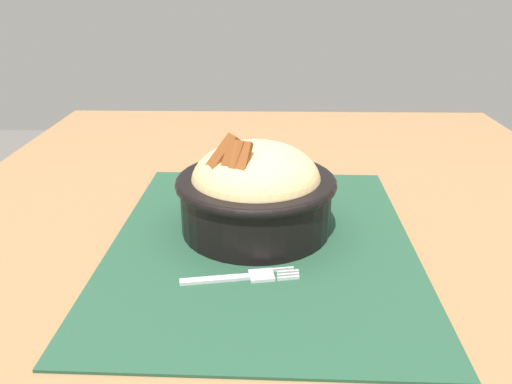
# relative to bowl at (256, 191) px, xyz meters

# --- Properties ---
(table) EXTENTS (1.38, 0.98, 0.72)m
(table) POSITION_rel_bowl_xyz_m (0.07, 0.04, -0.11)
(table) COLOR olive
(table) RESTS_ON ground_plane
(placemat) EXTENTS (0.46, 0.37, 0.00)m
(placemat) POSITION_rel_bowl_xyz_m (0.03, 0.01, -0.05)
(placemat) COLOR #1E422D
(placemat) RESTS_ON table
(bowl) EXTENTS (0.22, 0.22, 0.13)m
(bowl) POSITION_rel_bowl_xyz_m (0.00, 0.00, 0.00)
(bowl) COLOR black
(bowl) RESTS_ON placemat
(fork) EXTENTS (0.04, 0.12, 0.00)m
(fork) POSITION_rel_bowl_xyz_m (0.12, -0.01, -0.05)
(fork) COLOR #B9B9B9
(fork) RESTS_ON placemat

